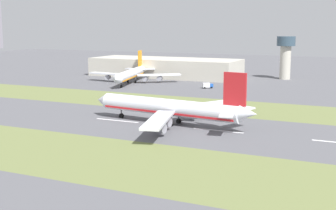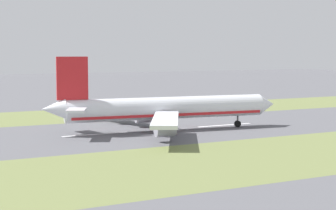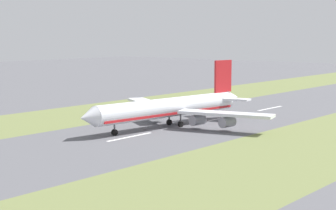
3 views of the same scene
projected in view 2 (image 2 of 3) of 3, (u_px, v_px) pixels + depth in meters
The scene contains 6 objects.
ground_plane at pixel (180, 128), 157.39m from camera, with size 800.00×800.00×0.00m, color #56565B.
grass_median_west at pixel (118, 113), 197.11m from camera, with size 40.00×600.00×0.01m, color olive.
grass_median_east at pixel (283, 154), 117.66m from camera, with size 40.00×600.00×0.01m, color olive.
centreline_dash_mid at pixel (95, 134), 145.87m from camera, with size 1.20×18.00×0.01m, color silver.
centreline_dash_far at pixel (225, 125), 164.28m from camera, with size 1.20×18.00×0.01m, color silver.
airplane_main_jet at pixel (161, 109), 151.64m from camera, with size 63.67×67.17×20.20m.
Camera 2 is at (136.86, -75.05, 21.43)m, focal length 60.00 mm.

